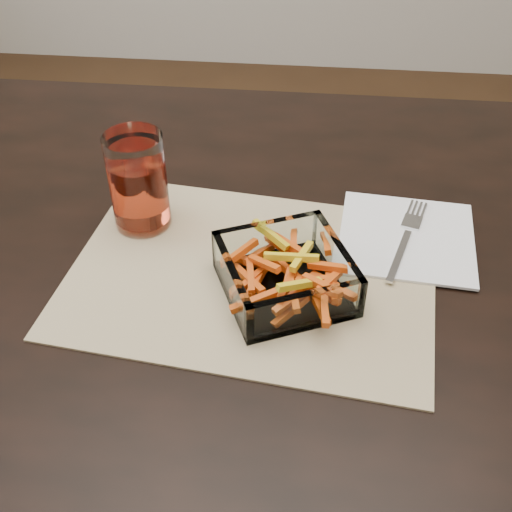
{
  "coord_description": "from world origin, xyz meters",
  "views": [
    {
      "loc": [
        0.07,
        -0.65,
        1.29
      ],
      "look_at": [
        0.01,
        -0.06,
        0.78
      ],
      "focal_mm": 45.0,
      "sensor_mm": 36.0,
      "label": 1
    }
  ],
  "objects_px": {
    "dining_table": "(255,293)",
    "tumbler": "(139,185)",
    "fork": "(407,236)",
    "glass_bowl": "(285,276)"
  },
  "relations": [
    {
      "from": "dining_table",
      "to": "tumbler",
      "type": "xyz_separation_m",
      "value": [
        -0.16,
        0.03,
        0.15
      ]
    },
    {
      "from": "fork",
      "to": "tumbler",
      "type": "bearing_deg",
      "value": -163.51
    },
    {
      "from": "dining_table",
      "to": "tumbler",
      "type": "relative_size",
      "value": 11.98
    },
    {
      "from": "tumbler",
      "to": "fork",
      "type": "bearing_deg",
      "value": -0.35
    },
    {
      "from": "tumbler",
      "to": "fork",
      "type": "xyz_separation_m",
      "value": [
        0.36,
        -0.0,
        -0.06
      ]
    },
    {
      "from": "dining_table",
      "to": "tumbler",
      "type": "bearing_deg",
      "value": 168.59
    },
    {
      "from": "glass_bowl",
      "to": "tumbler",
      "type": "height_order",
      "value": "tumbler"
    },
    {
      "from": "fork",
      "to": "glass_bowl",
      "type": "bearing_deg",
      "value": -126.65
    },
    {
      "from": "tumbler",
      "to": "fork",
      "type": "distance_m",
      "value": 0.36
    },
    {
      "from": "glass_bowl",
      "to": "fork",
      "type": "xyz_separation_m",
      "value": [
        0.15,
        0.11,
        -0.02
      ]
    }
  ]
}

